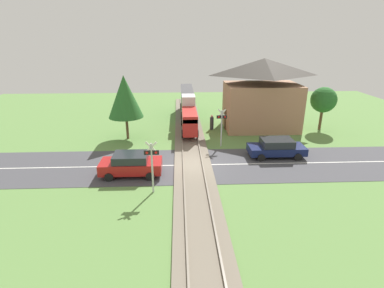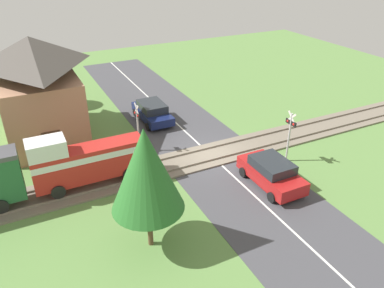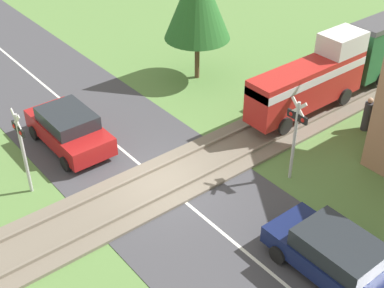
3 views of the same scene
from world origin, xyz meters
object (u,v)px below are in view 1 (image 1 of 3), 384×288
crossing_signal_east_approach (222,123)px  train (188,106)px  car_near_crossing (131,164)px  car_far_side (276,147)px  crossing_signal_west_approach (152,161)px  station_building (262,95)px  pedestrian_by_station (212,123)px

crossing_signal_east_approach → train: bearing=109.1°
train → car_near_crossing: train is taller
car_far_side → crossing_signal_west_approach: size_ratio=1.33×
train → car_near_crossing: 13.87m
car_far_side → station_building: bearing=85.2°
station_building → pedestrian_by_station: size_ratio=5.12×
car_near_crossing → pedestrian_by_station: 12.42m
car_near_crossing → pedestrian_by_station: car_near_crossing is taller
train → station_building: 8.03m
crossing_signal_east_approach → station_building: (4.79, 5.21, 1.34)m
train → crossing_signal_west_approach: bearing=-99.7°
crossing_signal_east_approach → pedestrian_by_station: size_ratio=2.20×
car_near_crossing → crossing_signal_west_approach: bearing=-55.9°
crossing_signal_west_approach → station_building: 16.65m
crossing_signal_east_approach → station_building: station_building is taller
car_near_crossing → car_far_side: 11.56m
car_far_side → pedestrian_by_station: pedestrian_by_station is taller
pedestrian_by_station → train: bearing=131.5°
pedestrian_by_station → car_far_side: bearing=-59.6°
train → crossing_signal_east_approach: train is taller
train → station_building: station_building is taller
crossing_signal_east_approach → car_near_crossing: bearing=-142.5°
station_building → car_near_crossing: bearing=-138.1°
car_near_crossing → train: bearing=71.5°
car_far_side → train: bearing=123.6°
crossing_signal_west_approach → pedestrian_by_station: (5.07, 12.94, -1.45)m
car_far_side → crossing_signal_east_approach: crossing_signal_east_approach is taller
pedestrian_by_station → crossing_signal_east_approach: bearing=-86.8°
crossing_signal_west_approach → pedestrian_by_station: size_ratio=2.20×
train → crossing_signal_west_approach: 15.87m
car_near_crossing → crossing_signal_west_approach: size_ratio=1.26×
crossing_signal_west_approach → station_building: (10.14, 13.15, 1.34)m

